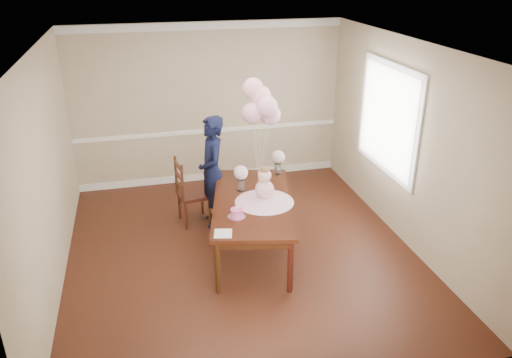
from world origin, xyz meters
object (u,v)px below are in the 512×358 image
at_px(dining_chair_seat, 194,194).
at_px(woman, 212,172).
at_px(birthday_cake, 237,213).
at_px(dining_table_top, 253,202).

bearing_deg(dining_chair_seat, woman, -30.90).
relative_size(birthday_cake, woman, 0.09).
bearing_deg(birthday_cake, dining_chair_seat, 104.76).
height_order(birthday_cake, dining_chair_seat, birthday_cake).
height_order(dining_chair_seat, woman, woman).
bearing_deg(birthday_cake, dining_table_top, 53.58).
xyz_separation_m(birthday_cake, woman, (-0.09, 1.27, 0.01)).
xyz_separation_m(birthday_cake, dining_chair_seat, (-0.36, 1.38, -0.36)).
bearing_deg(dining_table_top, birthday_cake, -113.96).
xyz_separation_m(dining_table_top, woman, (-0.38, 0.87, 0.10)).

